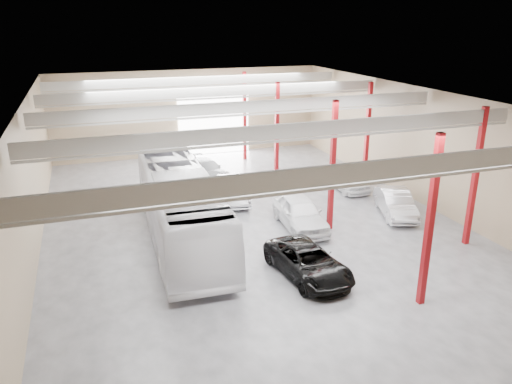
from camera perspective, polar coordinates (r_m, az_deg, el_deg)
depot_shell at (r=26.91m, az=-0.57°, el=6.59°), size 22.12×32.12×7.06m
coach_bus at (r=25.60m, az=-8.61°, el=-1.60°), size 3.63×13.43×3.71m
black_sedan at (r=22.33m, az=5.98°, el=-7.97°), size 2.84×5.22×1.39m
car_row_a at (r=27.30m, az=5.05°, el=-2.35°), size 2.39×5.16×1.71m
car_row_b at (r=31.18m, az=-2.64°, el=0.29°), size 2.29×4.76×1.51m
car_row_c at (r=35.90m, az=-5.68°, el=2.62°), size 2.99×4.88×1.32m
car_right_near at (r=30.02m, az=15.64°, el=-1.21°), size 2.95×4.80×1.49m
car_right_far at (r=33.97m, az=10.22°, el=1.60°), size 1.89×4.46×1.51m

